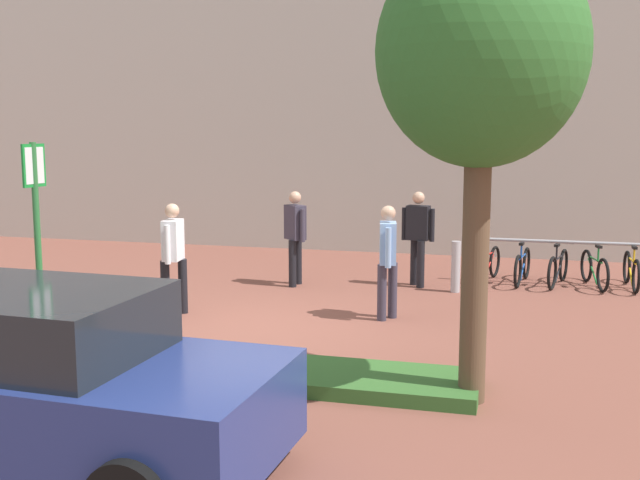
{
  "coord_description": "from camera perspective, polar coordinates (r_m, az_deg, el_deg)",
  "views": [
    {
      "loc": [
        3.55,
        -10.29,
        2.9
      ],
      "look_at": [
        0.52,
        1.17,
        1.15
      ],
      "focal_mm": 43.8,
      "sensor_mm": 36.0,
      "label": 1
    }
  ],
  "objects": [
    {
      "name": "parking_sign_post",
      "position": [
        10.09,
        -20.0,
        1.35
      ],
      "size": [
        0.08,
        0.36,
        2.7
      ],
      "color": "#2D7238",
      "rests_on": "ground"
    },
    {
      "name": "planter_strip",
      "position": [
        9.52,
        -10.2,
        -8.96
      ],
      "size": [
        7.0,
        1.1,
        0.16
      ],
      "primitive_type": "cube",
      "color": "#336028",
      "rests_on": "ground"
    },
    {
      "name": "person_shirt_blue",
      "position": [
        12.13,
        -10.68,
        -0.83
      ],
      "size": [
        0.34,
        0.61,
        1.72
      ],
      "color": "black",
      "rests_on": "ground"
    },
    {
      "name": "car_navy_sedan",
      "position": [
        7.18,
        -20.56,
        -9.54
      ],
      "size": [
        4.38,
        2.19,
        1.54
      ],
      "color": "navy",
      "rests_on": "ground"
    },
    {
      "name": "tree_sidewalk",
      "position": [
        8.13,
        11.69,
        13.05
      ],
      "size": [
        2.11,
        2.11,
        4.79
      ],
      "color": "brown",
      "rests_on": "ground"
    },
    {
      "name": "bollard_steel",
      "position": [
        13.8,
        9.89,
        -1.94
      ],
      "size": [
        0.16,
        0.16,
        0.9
      ],
      "primitive_type": "cylinder",
      "color": "#ADADB2",
      "rests_on": "ground"
    },
    {
      "name": "person_casual_tan",
      "position": [
        11.67,
        4.97,
        -1.08
      ],
      "size": [
        0.31,
        0.6,
        1.72
      ],
      "color": "#383342",
      "rests_on": "ground"
    },
    {
      "name": "bike_rack_cluster",
      "position": [
        14.87,
        16.99,
        -1.85
      ],
      "size": [
        3.21,
        1.6,
        0.83
      ],
      "color": "#99999E",
      "rests_on": "ground"
    },
    {
      "name": "bike_at_sign",
      "position": [
        10.41,
        -19.49,
        -6.27
      ],
      "size": [
        1.68,
        0.42,
        0.86
      ],
      "color": "black",
      "rests_on": "ground"
    },
    {
      "name": "ground_plane",
      "position": [
        11.27,
        -4.08,
        -6.53
      ],
      "size": [
        60.0,
        60.0,
        0.0
      ],
      "primitive_type": "plane",
      "color": "brown"
    },
    {
      "name": "person_suited_dark",
      "position": [
        14.1,
        -1.83,
        0.59
      ],
      "size": [
        0.47,
        0.45,
        1.72
      ],
      "color": "black",
      "rests_on": "ground"
    },
    {
      "name": "person_suited_navy",
      "position": [
        14.13,
        7.17,
        0.55
      ],
      "size": [
        0.6,
        0.36,
        1.72
      ],
      "color": "black",
      "rests_on": "ground"
    },
    {
      "name": "building_facade",
      "position": [
        18.49,
        3.8,
        14.92
      ],
      "size": [
        28.0,
        1.2,
        10.0
      ],
      "primitive_type": "cube",
      "color": "#B2ADA3",
      "rests_on": "ground"
    }
  ]
}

